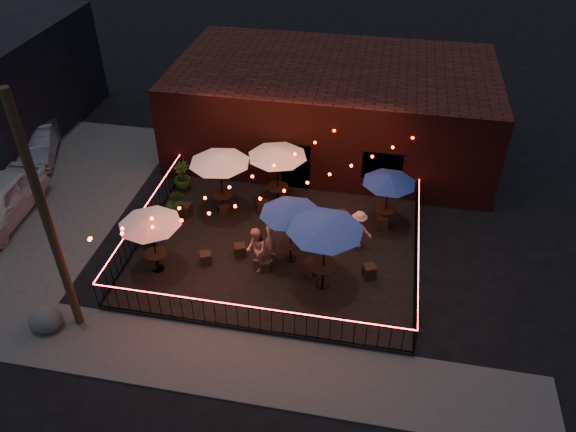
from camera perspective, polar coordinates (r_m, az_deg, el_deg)
name	(u,v)px	position (r m, az deg, el deg)	size (l,w,h in m)	color
ground	(264,288)	(19.23, -2.47, -7.36)	(110.00, 110.00, 0.00)	black
patio	(276,249)	(20.62, -1.23, -3.39)	(10.00, 8.00, 0.15)	black
sidewalk	(239,364)	(17.12, -4.98, -14.78)	(18.00, 2.50, 0.05)	#44413E
parking_lot	(12,186)	(26.79, -26.28, 2.75)	(11.00, 12.00, 0.02)	#44413E
brick_building	(333,108)	(26.08, 4.60, 10.90)	(14.00, 8.00, 4.00)	#36130E
utility_pole	(48,223)	(16.78, -23.22, -0.67)	(0.26, 0.26, 8.00)	#382917
fence_front	(249,318)	(17.41, -4.02, -10.32)	(10.00, 0.04, 1.04)	black
fence_left	(145,221)	(21.65, -14.31, -0.47)	(0.04, 8.00, 1.04)	black
fence_right	(417,254)	(20.02, 12.93, -3.79)	(0.04, 8.00, 1.04)	black
festoon_lights	(244,196)	(19.09, -4.48, 2.00)	(10.02, 8.72, 1.32)	#FF1300
cafe_table_0	(150,221)	(18.89, -13.88, -0.48)	(2.42, 2.42, 2.32)	black
cafe_table_1	(219,159)	(21.23, -6.98, 5.74)	(2.82, 2.82, 2.58)	black
cafe_table_2	(291,210)	(18.74, 0.28, 0.57)	(2.82, 2.82, 2.36)	black
cafe_table_3	(277,153)	(21.52, -1.09, 6.43)	(2.51, 2.51, 2.56)	black
cafe_table_4	(326,226)	(17.52, 3.83, -1.03)	(3.15, 3.15, 2.75)	black
cafe_table_5	(389,180)	(20.84, 10.27, 3.64)	(2.67, 2.67, 2.22)	black
bistro_chair_0	(152,261)	(20.23, -13.62, -4.42)	(0.40, 0.40, 0.48)	black
bistro_chair_1	(206,258)	(19.99, -8.36, -4.27)	(0.38, 0.38, 0.45)	black
bistro_chair_2	(185,210)	(22.33, -10.37, 0.60)	(0.42, 0.42, 0.50)	black
bistro_chair_3	(225,210)	(22.19, -6.39, 0.62)	(0.34, 0.34, 0.40)	black
bistro_chair_4	(240,250)	(20.17, -4.91, -3.49)	(0.39, 0.39, 0.46)	black
bistro_chair_5	(265,265)	(19.55, -2.34, -5.04)	(0.34, 0.34, 0.40)	black
bistro_chair_6	(263,207)	(22.15, -2.53, 0.93)	(0.42, 0.42, 0.50)	black
bistro_chair_7	(303,216)	(21.65, 1.59, 0.02)	(0.43, 0.43, 0.52)	black
bistro_chair_8	(311,267)	(19.43, 2.32, -5.16)	(0.42, 0.42, 0.50)	black
bistro_chair_9	(369,271)	(19.46, 8.25, -5.58)	(0.40, 0.40, 0.47)	black
bistro_chair_10	(341,216)	(21.79, 5.43, -0.02)	(0.37, 0.37, 0.44)	black
bistro_chair_11	(382,223)	(21.62, 9.56, -0.67)	(0.42, 0.42, 0.50)	black
patron_a	(271,238)	(19.56, -1.74, -2.27)	(0.66, 0.44, 1.82)	#D7B38F
patron_b	(256,250)	(19.20, -3.26, -3.45)	(0.82, 0.64, 1.69)	#D09C8C
patron_c	(359,230)	(20.32, 7.20, -1.38)	(0.99, 0.57, 1.53)	tan
potted_shrub_a	(149,229)	(21.04, -13.94, -1.28)	(1.12, 0.97, 1.24)	#123D10
potted_shrub_b	(176,203)	(22.04, -11.30, 1.33)	(0.75, 0.60, 1.36)	#173D12
potted_shrub_c	(182,176)	(23.66, -10.72, 4.01)	(0.72, 0.72, 1.28)	#1B3410
cooler	(154,232)	(21.25, -13.44, -1.55)	(0.70, 0.61, 0.76)	#1954B4
boulder	(45,320)	(19.25, -23.42, -9.64)	(0.98, 0.83, 0.76)	#4A4A45
car_silver	(38,143)	(28.26, -24.07, 6.82)	(1.45, 4.15, 1.37)	gray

